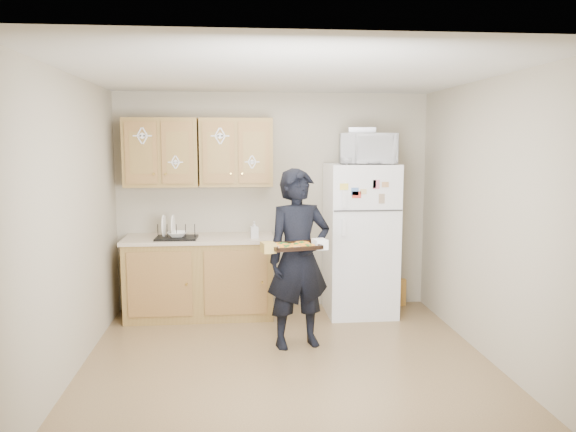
{
  "coord_description": "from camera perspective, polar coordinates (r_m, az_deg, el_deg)",
  "views": [
    {
      "loc": [
        -0.45,
        -4.69,
        1.93
      ],
      "look_at": [
        0.04,
        0.45,
        1.26
      ],
      "focal_mm": 35.0,
      "sensor_mm": 36.0,
      "label": 1
    }
  ],
  "objects": [
    {
      "name": "pizza_front_right",
      "position": [
        4.94,
        2.02,
        -3.04
      ],
      "size": [
        0.14,
        0.14,
        0.02
      ],
      "primitive_type": "cylinder",
      "color": "orange",
      "rests_on": "baking_tray"
    },
    {
      "name": "upper_cab_left",
      "position": [
        6.36,
        -12.74,
        6.31
      ],
      "size": [
        0.8,
        0.33,
        0.75
      ],
      "primitive_type": "cube",
      "color": "brown",
      "rests_on": "wall_back"
    },
    {
      "name": "microwave",
      "position": [
        6.25,
        8.07,
        6.79
      ],
      "size": [
        0.65,
        0.47,
        0.34
      ],
      "primitive_type": "imported",
      "rotation": [
        0.0,
        0.0,
        -0.11
      ],
      "color": "white",
      "rests_on": "refrigerator"
    },
    {
      "name": "floor",
      "position": [
        5.1,
        0.02,
        -14.83
      ],
      "size": [
        3.6,
        3.6,
        0.0
      ],
      "primitive_type": "plane",
      "color": "brown",
      "rests_on": "ground"
    },
    {
      "name": "person",
      "position": [
        5.3,
        1.09,
        -4.36
      ],
      "size": [
        0.7,
        0.54,
        1.7
      ],
      "primitive_type": "imported",
      "rotation": [
        0.0,
        0.0,
        0.24
      ],
      "color": "black",
      "rests_on": "floor"
    },
    {
      "name": "cereal_box",
      "position": [
        6.88,
        11.02,
        -7.62
      ],
      "size": [
        0.2,
        0.07,
        0.32
      ],
      "primitive_type": "cube",
      "color": "#E8B052",
      "rests_on": "floor"
    },
    {
      "name": "base_cabinet",
      "position": [
        6.37,
        -8.94,
        -6.28
      ],
      "size": [
        1.6,
        0.6,
        0.86
      ],
      "primitive_type": "cube",
      "color": "brown",
      "rests_on": "floor"
    },
    {
      "name": "pizza_back_right",
      "position": [
        5.07,
        1.44,
        -2.76
      ],
      "size": [
        0.14,
        0.14,
        0.02
      ],
      "primitive_type": "cylinder",
      "color": "orange",
      "rests_on": "baking_tray"
    },
    {
      "name": "baking_tray",
      "position": [
        4.97,
        0.65,
        -3.15
      ],
      "size": [
        0.49,
        0.41,
        0.04
      ],
      "primitive_type": "cube",
      "rotation": [
        0.0,
        0.0,
        0.24
      ],
      "color": "black",
      "rests_on": "person"
    },
    {
      "name": "pizza_front_left",
      "position": [
        4.87,
        -0.17,
        -3.18
      ],
      "size": [
        0.14,
        0.14,
        0.02
      ],
      "primitive_type": "cylinder",
      "color": "orange",
      "rests_on": "baking_tray"
    },
    {
      "name": "wall_back",
      "position": [
        6.55,
        -1.46,
        1.47
      ],
      "size": [
        3.6,
        0.04,
        2.5
      ],
      "primitive_type": "cube",
      "color": "#ADA38C",
      "rests_on": "floor"
    },
    {
      "name": "wall_left",
      "position": [
        4.93,
        -21.28,
        -1.01
      ],
      "size": [
        0.04,
        3.6,
        2.5
      ],
      "primitive_type": "cube",
      "color": "#ADA38C",
      "rests_on": "floor"
    },
    {
      "name": "ceiling",
      "position": [
        4.75,
        0.03,
        14.32
      ],
      "size": [
        3.6,
        3.6,
        0.0
      ],
      "primitive_type": "plane",
      "color": "silver",
      "rests_on": "wall_back"
    },
    {
      "name": "upper_cab_right",
      "position": [
        6.31,
        -5.29,
        6.45
      ],
      "size": [
        0.8,
        0.33,
        0.75
      ],
      "primitive_type": "cube",
      "color": "brown",
      "rests_on": "wall_back"
    },
    {
      "name": "wall_right",
      "position": [
        5.25,
        19.99,
        -0.47
      ],
      "size": [
        0.04,
        3.6,
        2.5
      ],
      "primitive_type": "cube",
      "color": "#ADA38C",
      "rests_on": "floor"
    },
    {
      "name": "soap_bottle",
      "position": [
        6.11,
        -3.45,
        -1.4
      ],
      "size": [
        0.09,
        0.09,
        0.18
      ],
      "primitive_type": "imported",
      "rotation": [
        0.0,
        0.0,
        0.11
      ],
      "color": "white",
      "rests_on": "countertop"
    },
    {
      "name": "countertop",
      "position": [
        6.28,
        -9.02,
        -2.29
      ],
      "size": [
        1.64,
        0.64,
        0.04
      ],
      "primitive_type": "cube",
      "color": "beige",
      "rests_on": "base_cabinet"
    },
    {
      "name": "pizza_back_left",
      "position": [
        5.0,
        -0.7,
        -2.9
      ],
      "size": [
        0.14,
        0.14,
        0.02
      ],
      "primitive_type": "cylinder",
      "color": "orange",
      "rests_on": "baking_tray"
    },
    {
      "name": "refrigerator",
      "position": [
        6.37,
        7.34,
        -2.38
      ],
      "size": [
        0.75,
        0.7,
        1.7
      ],
      "primitive_type": "cube",
      "color": "white",
      "rests_on": "floor"
    },
    {
      "name": "wall_front",
      "position": [
        3.01,
        3.28,
        -5.68
      ],
      "size": [
        3.6,
        0.04,
        2.5
      ],
      "primitive_type": "cube",
      "color": "#ADA38C",
      "rests_on": "floor"
    },
    {
      "name": "dish_rack",
      "position": [
        6.18,
        -11.27,
        -1.48
      ],
      "size": [
        0.45,
        0.34,
        0.18
      ],
      "primitive_type": "cube",
      "rotation": [
        0.0,
        0.0,
        -0.03
      ],
      "color": "black",
      "rests_on": "countertop"
    },
    {
      "name": "foil_pan",
      "position": [
        6.26,
        7.52,
        8.62
      ],
      "size": [
        0.32,
        0.25,
        0.06
      ],
      "primitive_type": "cube",
      "rotation": [
        0.0,
        0.0,
        -0.17
      ],
      "color": "#B7B6BE",
      "rests_on": "microwave"
    },
    {
      "name": "bowl",
      "position": [
        6.19,
        -11.19,
        -1.83
      ],
      "size": [
        0.23,
        0.23,
        0.05
      ],
      "primitive_type": "imported",
      "rotation": [
        0.0,
        0.0,
        0.04
      ],
      "color": "white",
      "rests_on": "dish_rack"
    },
    {
      "name": "pizza_center",
      "position": [
        4.97,
        0.65,
        -2.97
      ],
      "size": [
        0.14,
        0.14,
        0.02
      ],
      "primitive_type": "cylinder",
      "color": "orange",
      "rests_on": "baking_tray"
    }
  ]
}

